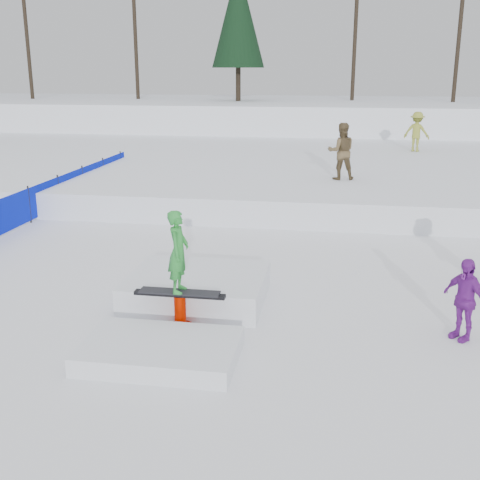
% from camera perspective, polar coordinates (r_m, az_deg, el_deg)
% --- Properties ---
extents(ground, '(120.00, 120.00, 0.00)m').
position_cam_1_polar(ground, '(10.56, -4.51, -8.60)').
color(ground, white).
extents(snow_berm, '(60.00, 14.00, 2.40)m').
position_cam_1_polar(snow_berm, '(39.50, 6.05, 11.29)').
color(snow_berm, white).
rests_on(snow_berm, ground).
extents(snow_midrise, '(50.00, 18.00, 0.80)m').
position_cam_1_polar(snow_midrise, '(25.72, 4.03, 7.05)').
color(snow_midrise, white).
rests_on(snow_midrise, ground).
extents(safety_fence, '(0.05, 16.00, 1.10)m').
position_cam_1_polar(safety_fence, '(18.61, -19.34, 3.20)').
color(safety_fence, '#0415BE').
rests_on(safety_fence, ground).
extents(treeline, '(40.24, 4.22, 10.50)m').
position_cam_1_polar(treeline, '(37.90, 16.14, 20.05)').
color(treeline, black).
rests_on(treeline, snow_berm).
extents(walker_olive, '(1.02, 0.85, 1.87)m').
position_cam_1_polar(walker_olive, '(20.33, 9.58, 8.30)').
color(walker_olive, brown).
rests_on(walker_olive, snow_midrise).
extents(walker_ygreen, '(1.28, 1.00, 1.74)m').
position_cam_1_polar(walker_ygreen, '(28.11, 16.41, 9.82)').
color(walker_ygreen, olive).
rests_on(walker_ygreen, snow_midrise).
extents(spectator_purple, '(0.79, 0.86, 1.41)m').
position_cam_1_polar(spectator_purple, '(10.65, 20.49, -5.28)').
color(spectator_purple, purple).
rests_on(spectator_purple, ground).
extents(jib_rail_feature, '(2.60, 4.40, 2.11)m').
position_cam_1_polar(jib_rail_feature, '(11.08, -4.93, -5.67)').
color(jib_rail_feature, white).
rests_on(jib_rail_feature, ground).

